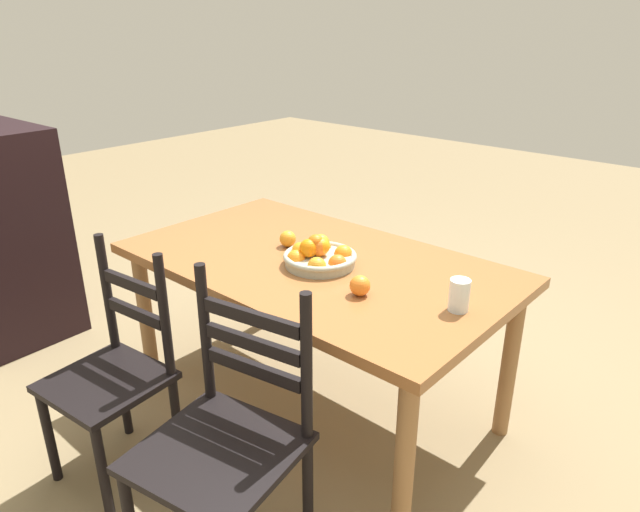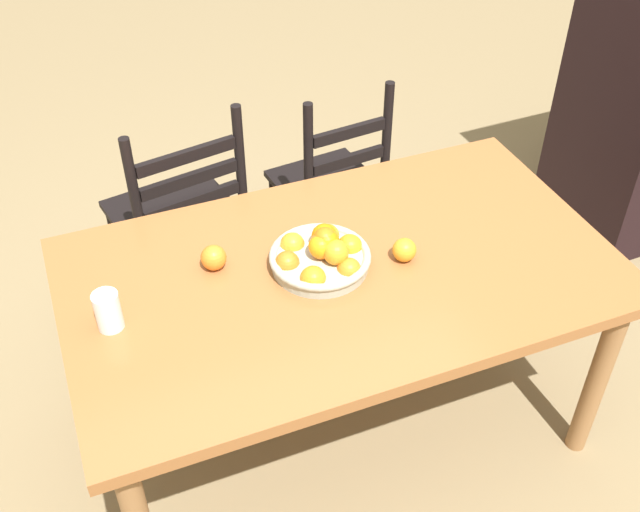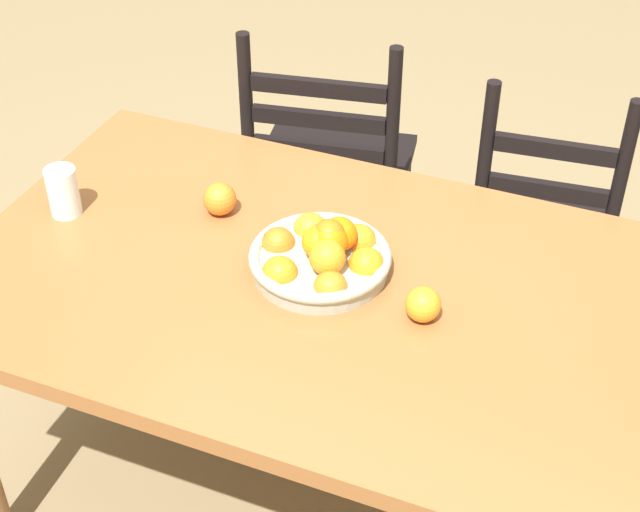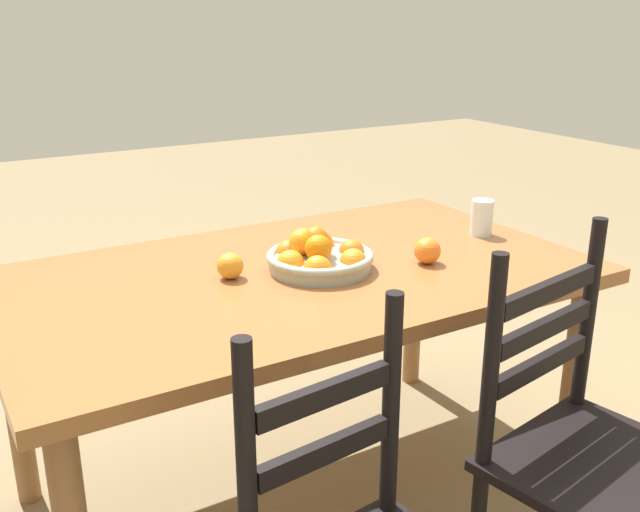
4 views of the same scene
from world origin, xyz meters
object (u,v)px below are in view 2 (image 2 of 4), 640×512
dining_table (341,288)px  chair_by_cabinet (180,219)px  orange_loose_0 (404,250)px  chair_near_window (331,189)px  drinking_glass (108,311)px  fruit_bowl (321,255)px  orange_loose_1 (214,258)px

dining_table → chair_by_cabinet: bearing=113.1°
dining_table → orange_loose_0: orange_loose_0 is taller
chair_near_window → dining_table: bearing=63.4°
chair_near_window → drinking_glass: size_ratio=7.95×
chair_near_window → orange_loose_0: chair_near_window is taller
drinking_glass → fruit_bowl: bearing=2.0°
fruit_bowl → chair_by_cabinet: bearing=110.5°
dining_table → fruit_bowl: 0.14m
orange_loose_1 → drinking_glass: drinking_glass is taller
chair_near_window → chair_by_cabinet: chair_by_cabinet is taller
dining_table → chair_by_cabinet: size_ratio=1.70×
dining_table → drinking_glass: drinking_glass is taller
chair_near_window → orange_loose_1: 0.98m
orange_loose_0 → orange_loose_1: size_ratio=0.95×
chair_near_window → orange_loose_0: size_ratio=12.69×
orange_loose_1 → dining_table: bearing=-22.2°
chair_by_cabinet → orange_loose_1: bearing=78.0°
chair_by_cabinet → orange_loose_1: (-0.02, -0.63, 0.31)m
fruit_bowl → orange_loose_0: bearing=-14.7°
chair_near_window → fruit_bowl: (-0.35, -0.76, 0.35)m
chair_near_window → drinking_glass: chair_near_window is taller
dining_table → chair_near_window: (0.30, 0.79, -0.23)m
dining_table → orange_loose_1: 0.39m
orange_loose_0 → orange_loose_1: bearing=162.1°
dining_table → drinking_glass: (-0.67, 0.01, 0.14)m
chair_near_window → orange_loose_1: chair_near_window is taller
orange_loose_1 → chair_near_window: bearing=45.2°
chair_near_window → orange_loose_1: size_ratio=12.02×
dining_table → drinking_glass: size_ratio=14.12×
drinking_glass → dining_table: bearing=-0.9°
chair_near_window → drinking_glass: (-0.97, -0.78, 0.36)m
dining_table → fruit_bowl: fruit_bowl is taller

